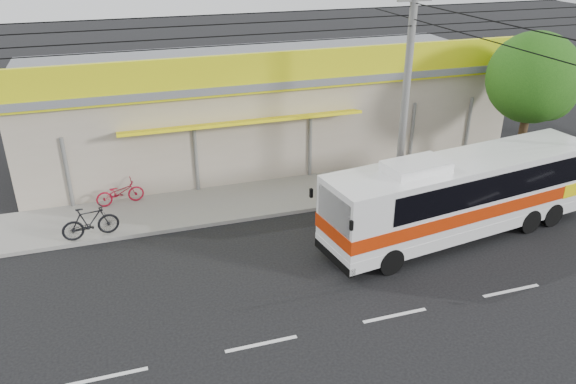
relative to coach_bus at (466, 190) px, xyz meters
name	(u,v)px	position (x,y,z in m)	size (l,w,h in m)	color
ground	(359,270)	(-4.54, -1.09, -1.75)	(120.00, 120.00, 0.00)	black
sidewalk	(300,193)	(-4.54, 4.91, -1.67)	(30.00, 3.20, 0.15)	gray
lane_markings	(395,316)	(-4.54, -3.59, -1.75)	(50.00, 0.12, 0.01)	silver
storefront_building	(263,106)	(-4.55, 10.44, 0.55)	(22.60, 9.20, 5.70)	#A79A87
coach_bus	(466,190)	(0.00, 0.00, 0.00)	(10.83, 3.77, 3.27)	silver
motorbike_red	(120,192)	(-11.71, 6.04, -1.11)	(0.65, 1.87, 0.98)	maroon
motorbike_dark	(90,222)	(-12.82, 3.61, -1.01)	(0.56, 1.98, 1.19)	black
utility_pole	(413,19)	(-0.99, 3.11, 5.47)	(34.00, 14.00, 8.76)	#5D5D5A
tree_near	(536,81)	(5.58, 3.87, 2.56)	(3.84, 3.84, 6.37)	#301D13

